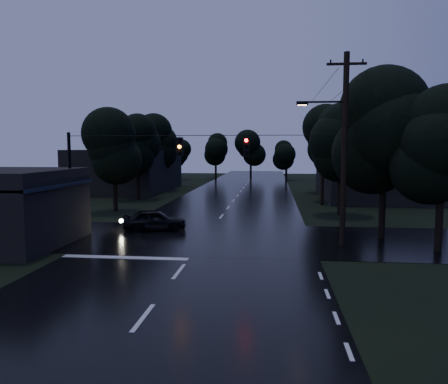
# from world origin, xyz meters

# --- Properties ---
(ground) EXTENTS (160.00, 160.00, 0.00)m
(ground) POSITION_xyz_m (0.00, 0.00, 0.00)
(ground) COLOR black
(ground) RESTS_ON ground
(main_road) EXTENTS (12.00, 120.00, 0.02)m
(main_road) POSITION_xyz_m (0.00, 30.00, 0.00)
(main_road) COLOR black
(main_road) RESTS_ON ground
(cross_street) EXTENTS (60.00, 9.00, 0.02)m
(cross_street) POSITION_xyz_m (0.00, 12.00, 0.00)
(cross_street) COLOR black
(cross_street) RESTS_ON ground
(building_far_right) EXTENTS (10.00, 14.00, 4.40)m
(building_far_right) POSITION_xyz_m (14.00, 34.00, 2.20)
(building_far_right) COLOR black
(building_far_right) RESTS_ON ground
(building_far_left) EXTENTS (10.00, 16.00, 5.00)m
(building_far_left) POSITION_xyz_m (-14.00, 40.00, 2.50)
(building_far_left) COLOR black
(building_far_left) RESTS_ON ground
(utility_pole_main) EXTENTS (3.50, 0.30, 10.00)m
(utility_pole_main) POSITION_xyz_m (7.41, 11.00, 5.26)
(utility_pole_main) COLOR black
(utility_pole_main) RESTS_ON ground
(utility_pole_far) EXTENTS (2.00, 0.30, 7.50)m
(utility_pole_far) POSITION_xyz_m (8.30, 28.00, 3.88)
(utility_pole_far) COLOR black
(utility_pole_far) RESTS_ON ground
(anchor_pole_left) EXTENTS (0.18, 0.18, 6.00)m
(anchor_pole_left) POSITION_xyz_m (-7.50, 11.00, 3.00)
(anchor_pole_left) COLOR black
(anchor_pole_left) RESTS_ON ground
(span_signals) EXTENTS (15.00, 0.37, 1.12)m
(span_signals) POSITION_xyz_m (0.56, 10.99, 5.24)
(span_signals) COLOR black
(span_signals) RESTS_ON ground
(tree_corner_near) EXTENTS (4.48, 4.48, 9.44)m
(tree_corner_near) POSITION_xyz_m (10.00, 13.00, 5.99)
(tree_corner_near) COLOR black
(tree_corner_near) RESTS_ON ground
(tree_corner_far) EXTENTS (3.92, 3.92, 8.26)m
(tree_corner_far) POSITION_xyz_m (12.00, 10.00, 5.24)
(tree_corner_far) COLOR black
(tree_corner_far) RESTS_ON ground
(tree_left_a) EXTENTS (3.92, 3.92, 8.26)m
(tree_left_a) POSITION_xyz_m (-9.00, 22.00, 5.24)
(tree_left_a) COLOR black
(tree_left_a) RESTS_ON ground
(tree_left_b) EXTENTS (4.20, 4.20, 8.85)m
(tree_left_b) POSITION_xyz_m (-9.60, 30.00, 5.62)
(tree_left_b) COLOR black
(tree_left_b) RESTS_ON ground
(tree_left_c) EXTENTS (4.48, 4.48, 9.44)m
(tree_left_c) POSITION_xyz_m (-10.20, 40.00, 5.99)
(tree_left_c) COLOR black
(tree_left_c) RESTS_ON ground
(tree_right_a) EXTENTS (4.20, 4.20, 8.85)m
(tree_right_a) POSITION_xyz_m (9.00, 22.00, 5.62)
(tree_right_a) COLOR black
(tree_right_a) RESTS_ON ground
(tree_right_b) EXTENTS (4.48, 4.48, 9.44)m
(tree_right_b) POSITION_xyz_m (9.60, 30.00, 5.99)
(tree_right_b) COLOR black
(tree_right_b) RESTS_ON ground
(tree_right_c) EXTENTS (4.76, 4.76, 10.03)m
(tree_right_c) POSITION_xyz_m (10.20, 40.00, 6.37)
(tree_right_c) COLOR black
(tree_right_c) RESTS_ON ground
(car) EXTENTS (4.19, 2.48, 1.34)m
(car) POSITION_xyz_m (-3.49, 13.99, 0.67)
(car) COLOR black
(car) RESTS_ON ground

